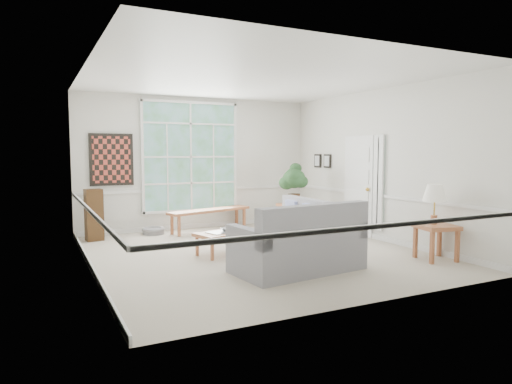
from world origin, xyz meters
TOP-DOWN VIEW (x-y plane):
  - floor at (0.00, 0.00)m, footprint 5.50×6.00m
  - ceiling at (0.00, 0.00)m, footprint 5.50×6.00m
  - wall_back at (0.00, 3.00)m, footprint 5.50×0.02m
  - wall_front at (0.00, -3.00)m, footprint 5.50×0.02m
  - wall_left at (-2.75, 0.00)m, footprint 0.02×6.00m
  - wall_right at (2.75, 0.00)m, footprint 0.02×6.00m
  - window_back at (-0.20, 2.96)m, footprint 2.30×0.08m
  - entry_door at (2.71, 0.60)m, footprint 0.08×0.90m
  - door_sidelight at (2.71, -0.03)m, footprint 0.08×0.26m
  - wall_art at (-1.95, 2.95)m, footprint 0.90×0.06m
  - wall_frame_near at (2.71, 1.75)m, footprint 0.04×0.26m
  - wall_frame_far at (2.71, 2.15)m, footprint 0.04×0.26m
  - loveseat_right at (1.05, 0.54)m, footprint 0.85×1.59m
  - loveseat_front at (0.03, -1.35)m, footprint 2.00×1.19m
  - coffee_table at (-0.50, 0.13)m, footprint 1.17×0.82m
  - pewter_bowl at (-0.45, 0.14)m, footprint 0.40×0.40m
  - window_bench at (0.08, 2.50)m, footprint 2.07×0.97m
  - end_table at (1.88, 1.91)m, footprint 0.58×0.58m
  - houseplant at (1.87, 1.84)m, footprint 0.71×0.71m
  - side_table at (2.40, -1.78)m, footprint 0.68×0.68m
  - table_lamp at (2.41, -1.71)m, footprint 0.47×0.47m
  - pet_bed at (-1.17, 2.61)m, footprint 0.48×0.48m
  - floor_speaker at (-2.40, 2.41)m, footprint 0.35×0.29m
  - cat at (0.97, 1.09)m, footprint 0.33×0.25m

SIDE VIEW (x-z plane):
  - floor at x=0.00m, z-range -0.01..0.00m
  - pet_bed at x=-1.17m, z-range 0.00..0.14m
  - coffee_table at x=-0.50m, z-range 0.00..0.39m
  - window_bench at x=0.08m, z-range 0.00..0.48m
  - end_table at x=1.88m, z-range 0.00..0.57m
  - side_table at x=2.40m, z-range 0.00..0.58m
  - loveseat_right at x=1.05m, z-range 0.00..0.85m
  - pewter_bowl at x=-0.45m, z-range 0.39..0.47m
  - cat at x=0.97m, z-range 0.44..0.58m
  - loveseat_front at x=0.03m, z-range 0.00..1.03m
  - floor_speaker at x=-2.40m, z-range 0.00..1.03m
  - table_lamp at x=2.41m, z-range 0.58..1.24m
  - houseplant at x=1.87m, z-range 0.57..1.53m
  - entry_door at x=2.71m, z-range 0.00..2.10m
  - door_sidelight at x=2.71m, z-range 0.20..2.10m
  - wall_back at x=0.00m, z-range 0.00..3.00m
  - wall_front at x=0.00m, z-range 0.00..3.00m
  - wall_left at x=-2.75m, z-range 0.00..3.00m
  - wall_right at x=2.75m, z-range 0.00..3.00m
  - wall_frame_near at x=2.71m, z-range 1.39..1.71m
  - wall_frame_far at x=2.71m, z-range 1.39..1.71m
  - wall_art at x=-1.95m, z-range 1.05..2.15m
  - window_back at x=-0.20m, z-range 0.45..2.85m
  - ceiling at x=0.00m, z-range 2.99..3.01m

